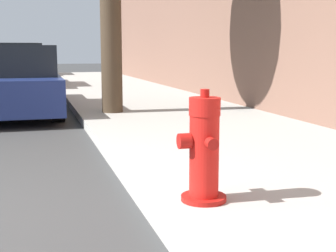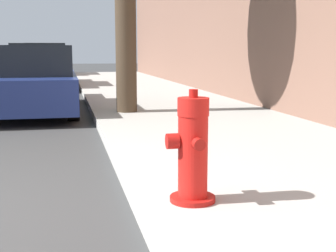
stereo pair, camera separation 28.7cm
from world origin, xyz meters
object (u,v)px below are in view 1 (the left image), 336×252
parked_car_near (11,81)px  parked_car_far (19,61)px  fire_hydrant (204,151)px  parked_car_mid (16,67)px

parked_car_near → parked_car_far: bearing=90.5°
parked_car_near → fire_hydrant: bearing=-76.6°
fire_hydrant → parked_car_near: 6.41m
fire_hydrant → parked_car_far: parked_car_far is taller
fire_hydrant → parked_car_near: bearing=103.4°
fire_hydrant → parked_car_mid: parked_car_mid is taller
parked_car_near → parked_car_mid: bearing=90.8°
fire_hydrant → parked_car_mid: (-1.56, 12.19, 0.18)m
parked_car_near → parked_car_far: (-0.12, 12.75, 0.12)m
parked_car_near → parked_car_far: parked_car_far is taller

